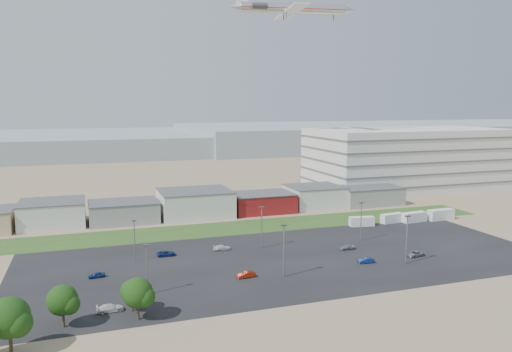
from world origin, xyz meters
name	(u,v)px	position (x,y,z in m)	size (l,w,h in m)	color
ground	(306,292)	(0.00, 0.00, 0.00)	(700.00, 700.00, 0.00)	#816C52
parking_lot	(289,259)	(5.00, 20.00, 0.01)	(120.00, 50.00, 0.01)	black
grass_strip	(230,228)	(0.00, 52.00, 0.01)	(160.00, 16.00, 0.02)	#314B1C
hills_backdrop	(188,143)	(40.00, 315.00, 4.50)	(700.00, 200.00, 9.00)	gray
building_row	(160,206)	(-17.00, 71.00, 4.00)	(170.00, 20.00, 8.00)	silver
parking_garage	(408,159)	(90.00, 95.00, 12.50)	(80.00, 40.00, 25.00)	silver
box_trailer_a	(362,221)	(37.00, 42.13, 1.35)	(7.21, 2.25, 2.70)	silver
box_trailer_b	(392,218)	(47.75, 42.93, 1.35)	(7.21, 2.25, 2.70)	silver
box_trailer_c	(414,217)	(54.68, 41.48, 1.46)	(7.80, 2.44, 2.92)	silver
box_trailer_d	(441,215)	(64.03, 41.26, 1.60)	(8.56, 2.67, 3.21)	silver
tree_left	(9,322)	(-49.17, -7.86, 4.70)	(6.27, 6.27, 9.41)	black
tree_mid	(63,304)	(-42.47, -1.08, 3.90)	(5.20, 5.20, 7.80)	black
tree_right	(138,296)	(-30.97, -2.09, 4.02)	(5.35, 5.35, 8.03)	black
tree_near	(132,294)	(-31.61, 1.70, 3.12)	(4.15, 4.15, 6.23)	black
lightpole_front_l	(147,270)	(-28.26, 8.56, 4.75)	(1.12, 0.47, 9.49)	slate
lightpole_front_m	(284,251)	(-0.71, 9.27, 5.48)	(1.29, 0.54, 10.95)	slate
lightpole_front_r	(407,240)	(28.01, 8.30, 5.46)	(1.29, 0.54, 10.93)	slate
lightpole_back_l	(135,241)	(-28.49, 29.72, 4.70)	(1.11, 0.46, 9.40)	slate
lightpole_back_m	(262,227)	(1.95, 30.32, 5.17)	(1.22, 0.51, 10.35)	slate
lightpole_back_r	(361,222)	(28.52, 28.40, 5.05)	(1.19, 0.50, 10.10)	slate
airliner	(294,9)	(36.78, 93.68, 70.00)	(48.36, 32.97, 14.29)	silver
parked_car_0	(415,254)	(33.46, 12.24, 0.60)	(2.00, 4.34, 1.21)	#A5A5AA
parked_car_1	(366,260)	(20.05, 11.65, 0.61)	(1.29, 3.70, 1.22)	navy
parked_car_4	(246,275)	(-8.13, 11.28, 0.64)	(1.35, 3.86, 1.27)	#99240D
parked_car_5	(97,275)	(-37.00, 21.11, 0.56)	(1.32, 3.29, 1.12)	navy
parked_car_6	(222,248)	(-7.74, 31.64, 0.61)	(1.72, 4.24, 1.23)	silver
parked_car_9	(166,253)	(-21.30, 31.32, 0.60)	(1.98, 4.29, 1.19)	navy
parked_car_10	(110,308)	(-35.19, 2.69, 0.66)	(1.84, 4.52, 1.31)	silver
parked_car_12	(347,247)	(21.07, 22.28, 0.55)	(1.55, 3.81, 1.10)	#A5A5AA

